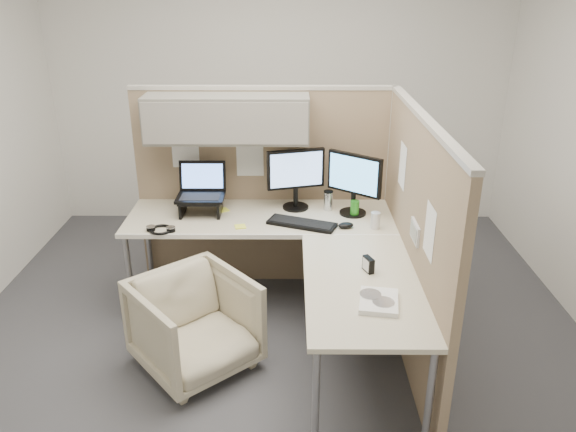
{
  "coord_description": "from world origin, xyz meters",
  "views": [
    {
      "loc": [
        0.12,
        -3.32,
        2.36
      ],
      "look_at": [
        0.1,
        0.25,
        0.85
      ],
      "focal_mm": 35.0,
      "sensor_mm": 36.0,
      "label": 1
    }
  ],
  "objects_px": {
    "keyboard": "(302,224)",
    "monitor_left": "(296,174)",
    "desk": "(292,245)",
    "office_chair": "(195,321)"
  },
  "relations": [
    {
      "from": "monitor_left",
      "to": "keyboard",
      "type": "relative_size",
      "value": 0.95
    },
    {
      "from": "office_chair",
      "to": "keyboard",
      "type": "bearing_deg",
      "value": 2.47
    },
    {
      "from": "monitor_left",
      "to": "office_chair",
      "type": "bearing_deg",
      "value": -138.9
    },
    {
      "from": "desk",
      "to": "office_chair",
      "type": "height_order",
      "value": "desk"
    },
    {
      "from": "desk",
      "to": "monitor_left",
      "type": "xyz_separation_m",
      "value": [
        0.03,
        0.57,
        0.32
      ]
    },
    {
      "from": "desk",
      "to": "monitor_left",
      "type": "bearing_deg",
      "value": 86.81
    },
    {
      "from": "keyboard",
      "to": "monitor_left",
      "type": "bearing_deg",
      "value": 118.62
    },
    {
      "from": "desk",
      "to": "monitor_left",
      "type": "height_order",
      "value": "monitor_left"
    },
    {
      "from": "keyboard",
      "to": "office_chair",
      "type": "bearing_deg",
      "value": -115.84
    },
    {
      "from": "monitor_left",
      "to": "keyboard",
      "type": "bearing_deg",
      "value": -97.71
    }
  ]
}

